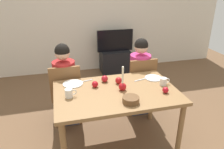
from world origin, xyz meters
name	(u,v)px	position (x,y,z in m)	size (l,w,h in m)	color
ground_plane	(116,143)	(0.00, 0.00, 0.00)	(7.68, 7.68, 0.00)	brown
back_wall	(84,12)	(0.00, 2.60, 1.30)	(6.40, 0.10, 2.60)	beige
dining_table	(116,97)	(0.00, 0.00, 0.67)	(1.40, 0.90, 0.75)	olive
chair_left	(66,91)	(-0.55, 0.61, 0.51)	(0.40, 0.40, 0.90)	brown
chair_right	(140,82)	(0.54, 0.61, 0.51)	(0.40, 0.40, 0.90)	brown
person_left_child	(66,86)	(-0.55, 0.64, 0.57)	(0.30, 0.30, 1.17)	#33384C
person_right_child	(139,78)	(0.54, 0.64, 0.57)	(0.30, 0.30, 1.17)	#33384C
tv_stand	(115,61)	(0.61, 2.30, 0.24)	(0.64, 0.40, 0.48)	black
tv	(115,41)	(0.61, 2.30, 0.71)	(0.79, 0.05, 0.46)	black
candle_centerpiece	(123,86)	(0.07, 0.00, 0.81)	(0.09, 0.09, 0.29)	red
plate_left	(73,84)	(-0.47, 0.30, 0.76)	(0.24, 0.24, 0.01)	white
plate_right	(153,78)	(0.55, 0.21, 0.76)	(0.22, 0.22, 0.01)	white
mug_left	(69,93)	(-0.53, -0.01, 0.80)	(0.13, 0.08, 0.10)	silver
mug_right	(163,81)	(0.59, 0.01, 0.79)	(0.13, 0.09, 0.09)	silver
fork_left	(86,81)	(-0.30, 0.34, 0.75)	(0.18, 0.01, 0.01)	silver
fork_right	(140,80)	(0.37, 0.21, 0.75)	(0.18, 0.01, 0.01)	silver
bowl_walnuts	(131,100)	(0.08, -0.28, 0.78)	(0.17, 0.17, 0.06)	brown
apple_near_candle	(105,79)	(-0.08, 0.27, 0.79)	(0.08, 0.08, 0.08)	#AD1923
apple_by_left_plate	(119,80)	(0.08, 0.18, 0.79)	(0.08, 0.08, 0.08)	#AD1619
apple_by_right_mug	(95,84)	(-0.22, 0.15, 0.79)	(0.08, 0.08, 0.08)	red
apple_far_edge	(165,90)	(0.52, -0.18, 0.79)	(0.07, 0.07, 0.07)	#B5131F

